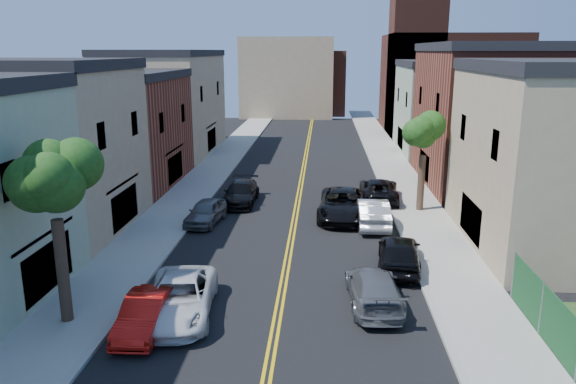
% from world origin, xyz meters
% --- Properties ---
extents(sidewalk_left, '(3.20, 100.00, 0.15)m').
position_xyz_m(sidewalk_left, '(-7.90, 40.00, 0.07)').
color(sidewalk_left, gray).
rests_on(sidewalk_left, ground).
extents(sidewalk_right, '(3.20, 100.00, 0.15)m').
position_xyz_m(sidewalk_right, '(7.90, 40.00, 0.07)').
color(sidewalk_right, gray).
rests_on(sidewalk_right, ground).
extents(curb_left, '(0.30, 100.00, 0.15)m').
position_xyz_m(curb_left, '(-6.15, 40.00, 0.07)').
color(curb_left, gray).
rests_on(curb_left, ground).
extents(curb_right, '(0.30, 100.00, 0.15)m').
position_xyz_m(curb_right, '(6.15, 40.00, 0.07)').
color(curb_right, gray).
rests_on(curb_right, ground).
extents(bldg_left_tan_near, '(9.00, 10.00, 9.00)m').
position_xyz_m(bldg_left_tan_near, '(-14.00, 25.00, 4.50)').
color(bldg_left_tan_near, '#998466').
rests_on(bldg_left_tan_near, ground).
extents(bldg_left_brick, '(9.00, 12.00, 8.00)m').
position_xyz_m(bldg_left_brick, '(-14.00, 36.00, 4.00)').
color(bldg_left_brick, brown).
rests_on(bldg_left_brick, ground).
extents(bldg_left_tan_far, '(9.00, 16.00, 9.50)m').
position_xyz_m(bldg_left_tan_far, '(-14.00, 50.00, 4.75)').
color(bldg_left_tan_far, '#998466').
rests_on(bldg_left_tan_far, ground).
extents(bldg_right_tan, '(9.00, 12.00, 9.00)m').
position_xyz_m(bldg_right_tan, '(14.00, 24.00, 4.50)').
color(bldg_right_tan, '#998466').
rests_on(bldg_right_tan, ground).
extents(bldg_right_brick, '(9.00, 14.00, 10.00)m').
position_xyz_m(bldg_right_brick, '(14.00, 38.00, 5.00)').
color(bldg_right_brick, brown).
rests_on(bldg_right_brick, ground).
extents(bldg_right_palegrn, '(9.00, 12.00, 8.50)m').
position_xyz_m(bldg_right_palegrn, '(14.00, 52.00, 4.25)').
color(bldg_right_palegrn, gray).
rests_on(bldg_right_palegrn, ground).
extents(church, '(16.20, 14.20, 22.60)m').
position_xyz_m(church, '(16.33, 67.07, 7.24)').
color(church, '#4C2319').
rests_on(church, ground).
extents(backdrop_left, '(14.00, 8.00, 12.00)m').
position_xyz_m(backdrop_left, '(-4.00, 82.00, 6.00)').
color(backdrop_left, '#998466').
rests_on(backdrop_left, ground).
extents(backdrop_center, '(10.00, 8.00, 10.00)m').
position_xyz_m(backdrop_center, '(0.00, 86.00, 5.00)').
color(backdrop_center, brown).
rests_on(backdrop_center, ground).
extents(tree_left_mid, '(5.20, 5.20, 9.29)m').
position_xyz_m(tree_left_mid, '(-7.88, 14.01, 6.58)').
color(tree_left_mid, '#36231B').
rests_on(tree_left_mid, sidewalk_left).
extents(tree_right_far, '(4.40, 4.40, 8.03)m').
position_xyz_m(tree_right_far, '(7.92, 30.01, 5.76)').
color(tree_right_far, '#36231B').
rests_on(tree_right_far, sidewalk_right).
extents(red_sedan, '(1.53, 4.13, 1.35)m').
position_xyz_m(red_sedan, '(-4.76, 13.61, 0.67)').
color(red_sedan, red).
rests_on(red_sedan, ground).
extents(white_pickup, '(3.04, 5.71, 1.53)m').
position_xyz_m(white_pickup, '(-3.80, 14.85, 0.76)').
color(white_pickup, silver).
rests_on(white_pickup, ground).
extents(grey_car_left, '(2.20, 4.35, 1.42)m').
position_xyz_m(grey_car_left, '(-5.25, 26.69, 0.71)').
color(grey_car_left, '#515458').
rests_on(grey_car_left, ground).
extents(black_car_left, '(2.14, 5.12, 1.48)m').
position_xyz_m(black_car_left, '(-3.82, 31.20, 0.74)').
color(black_car_left, black).
rests_on(black_car_left, ground).
extents(grey_car_right, '(2.27, 5.08, 1.45)m').
position_xyz_m(grey_car_right, '(3.80, 16.30, 0.72)').
color(grey_car_right, '#54565B').
rests_on(grey_car_right, ground).
extents(black_car_right, '(2.48, 5.03, 1.65)m').
position_xyz_m(black_car_right, '(5.32, 20.23, 0.83)').
color(black_car_right, black).
rests_on(black_car_right, ground).
extents(silver_car_right, '(1.78, 5.01, 1.65)m').
position_xyz_m(silver_car_right, '(4.62, 26.83, 0.82)').
color(silver_car_right, '#B7BAC0').
rests_on(silver_car_right, ground).
extents(dark_car_right_far, '(2.98, 5.80, 1.56)m').
position_xyz_m(dark_car_right_far, '(5.50, 32.43, 0.78)').
color(dark_car_right_far, black).
rests_on(dark_car_right_far, ground).
extents(black_suv_lane, '(3.27, 6.40, 1.73)m').
position_xyz_m(black_suv_lane, '(2.92, 28.34, 0.87)').
color(black_suv_lane, black).
rests_on(black_suv_lane, ground).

